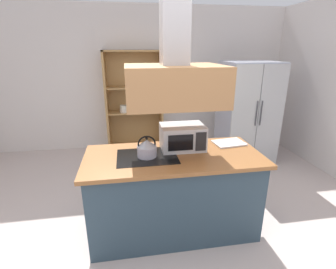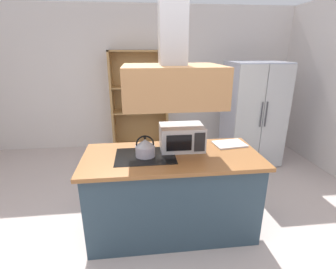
# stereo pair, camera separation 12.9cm
# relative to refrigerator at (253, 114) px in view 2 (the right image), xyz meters

# --- Properties ---
(ground_plane) EXTENTS (7.80, 7.80, 0.00)m
(ground_plane) POSITION_rel_refrigerator_xyz_m (-1.85, -1.93, -0.86)
(ground_plane) COLOR beige
(wall_back) EXTENTS (6.00, 0.12, 2.70)m
(wall_back) POSITION_rel_refrigerator_xyz_m (-1.85, 1.07, 0.49)
(wall_back) COLOR silver
(wall_back) RESTS_ON ground
(kitchen_island) EXTENTS (1.81, 0.83, 0.90)m
(kitchen_island) POSITION_rel_refrigerator_xyz_m (-1.62, -1.67, -0.41)
(kitchen_island) COLOR #2E4351
(kitchen_island) RESTS_ON ground
(range_hood) EXTENTS (0.90, 0.70, 1.27)m
(range_hood) POSITION_rel_refrigerator_xyz_m (-1.62, -1.67, 0.86)
(range_hood) COLOR #B37B4A
(refrigerator) EXTENTS (0.90, 0.77, 1.73)m
(refrigerator) POSITION_rel_refrigerator_xyz_m (0.00, 0.00, 0.00)
(refrigerator) COLOR #AEB4C7
(refrigerator) RESTS_ON ground
(dish_cabinet) EXTENTS (1.07, 0.40, 1.90)m
(dish_cabinet) POSITION_rel_refrigerator_xyz_m (-1.93, 0.85, -0.02)
(dish_cabinet) COLOR #B0824A
(dish_cabinet) RESTS_ON ground
(kettle) EXTENTS (0.20, 0.20, 0.22)m
(kettle) POSITION_rel_refrigerator_xyz_m (-1.89, -1.67, 0.13)
(kettle) COLOR #BBB6C9
(kettle) RESTS_ON kitchen_island
(cutting_board) EXTENTS (0.37, 0.28, 0.02)m
(cutting_board) POSITION_rel_refrigerator_xyz_m (-0.94, -1.46, 0.05)
(cutting_board) COLOR white
(cutting_board) RESTS_ON kitchen_island
(microwave) EXTENTS (0.46, 0.35, 0.26)m
(microwave) POSITION_rel_refrigerator_xyz_m (-1.50, -1.51, 0.17)
(microwave) COLOR silver
(microwave) RESTS_ON kitchen_island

